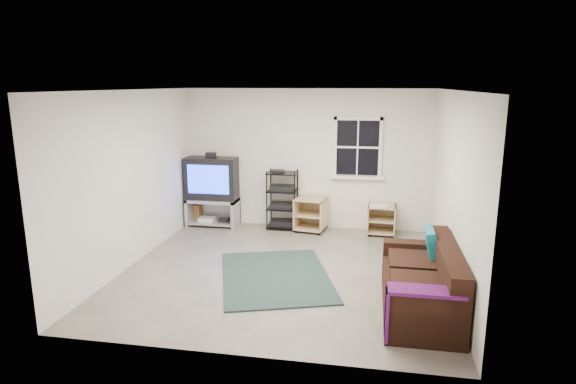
% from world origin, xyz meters
% --- Properties ---
extents(room, '(4.60, 4.62, 4.60)m').
position_xyz_m(room, '(0.95, 2.27, 1.48)').
color(room, slate).
rests_on(room, ground).
extents(tv_unit, '(0.97, 0.48, 1.42)m').
position_xyz_m(tv_unit, '(-1.77, 2.04, 0.78)').
color(tv_unit, '#A3A3AB').
rests_on(tv_unit, ground).
extents(av_rack, '(0.56, 0.41, 1.12)m').
position_xyz_m(av_rack, '(-0.41, 2.08, 0.48)').
color(av_rack, black).
rests_on(av_rack, ground).
extents(side_table_left, '(0.61, 0.61, 0.63)m').
position_xyz_m(side_table_left, '(0.15, 2.06, 0.33)').
color(side_table_left, '#DDBE88').
rests_on(side_table_left, ground).
extents(side_table_right, '(0.52, 0.53, 0.57)m').
position_xyz_m(side_table_right, '(1.43, 2.06, 0.32)').
color(side_table_right, '#DDBE88').
rests_on(side_table_right, ground).
extents(sofa, '(0.85, 1.91, 0.87)m').
position_xyz_m(sofa, '(1.89, -0.92, 0.31)').
color(sofa, black).
rests_on(sofa, ground).
extents(shag_rug, '(2.03, 2.39, 0.02)m').
position_xyz_m(shag_rug, '(-0.06, -0.26, 0.01)').
color(shag_rug, '#322116').
rests_on(shag_rug, ground).
extents(paper_bag, '(0.28, 0.20, 0.36)m').
position_xyz_m(paper_bag, '(-2.17, 2.17, 0.18)').
color(paper_bag, '#986944').
rests_on(paper_bag, ground).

